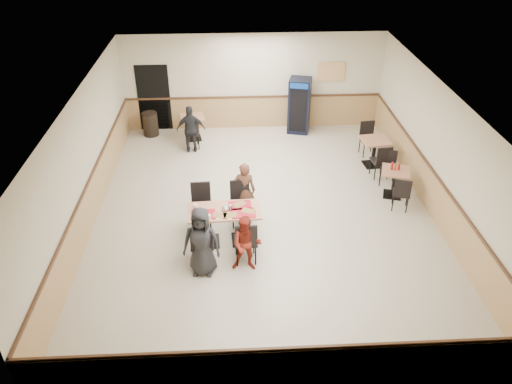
{
  "coord_description": "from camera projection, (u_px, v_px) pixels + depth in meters",
  "views": [
    {
      "loc": [
        -0.72,
        -9.86,
        6.8
      ],
      "look_at": [
        -0.21,
        -0.5,
        0.93
      ],
      "focal_mm": 35.0,
      "sensor_mm": 36.0,
      "label": 1
    }
  ],
  "objects": [
    {
      "name": "side_table_far",
      "position": [
        374.0,
        148.0,
        13.75
      ],
      "size": [
        0.81,
        0.81,
        0.79
      ],
      "rotation": [
        0.0,
        0.0,
        0.11
      ],
      "color": "black",
      "rests_on": "ground"
    },
    {
      "name": "diner_woman_left",
      "position": [
        202.0,
        242.0,
        9.81
      ],
      "size": [
        0.8,
        0.58,
        1.52
      ],
      "primitive_type": "imported",
      "rotation": [
        0.0,
        0.0,
        -0.14
      ],
      "color": "black",
      "rests_on": "ground"
    },
    {
      "name": "side_table_near_chair_south",
      "position": [
        401.0,
        192.0,
        11.94
      ],
      "size": [
        0.53,
        0.53,
        0.92
      ],
      "primitive_type": null,
      "rotation": [
        0.0,
        0.0,
        2.84
      ],
      "color": "black",
      "rests_on": "ground"
    },
    {
      "name": "side_table_far_chair_south",
      "position": [
        380.0,
        160.0,
        13.23
      ],
      "size": [
        0.51,
        0.51,
        1.0
      ],
      "primitive_type": null,
      "rotation": [
        0.0,
        0.0,
        3.25
      ],
      "color": "black",
      "rests_on": "ground"
    },
    {
      "name": "diner_man_opposite",
      "position": [
        244.0,
        190.0,
        11.52
      ],
      "size": [
        0.56,
        0.4,
        1.43
      ],
      "primitive_type": "imported",
      "rotation": [
        0.0,
        0.0,
        3.02
      ],
      "color": "brown",
      "rests_on": "ground"
    },
    {
      "name": "main_table",
      "position": [
        225.0,
        221.0,
        10.76
      ],
      "size": [
        1.6,
        0.86,
        0.84
      ],
      "rotation": [
        0.0,
        0.0,
        0.05
      ],
      "color": "black",
      "rests_on": "ground"
    },
    {
      "name": "side_table_far_chair_north",
      "position": [
        369.0,
        139.0,
        14.29
      ],
      "size": [
        0.51,
        0.51,
        1.0
      ],
      "primitive_type": null,
      "rotation": [
        0.0,
        0.0,
        0.11
      ],
      "color": "black",
      "rests_on": "ground"
    },
    {
      "name": "trash_bin",
      "position": [
        150.0,
        124.0,
        15.49
      ],
      "size": [
        0.47,
        0.47,
        0.74
      ],
      "primitive_type": "cylinder",
      "color": "black",
      "rests_on": "ground"
    },
    {
      "name": "back_table_chair_lone",
      "position": [
        192.0,
        133.0,
        14.7
      ],
      "size": [
        0.5,
        0.5,
        0.93
      ],
      "primitive_type": null,
      "rotation": [
        0.0,
        0.0,
        3.3
      ],
      "color": "black",
      "rests_on": "ground"
    },
    {
      "name": "ground",
      "position": [
        264.0,
        213.0,
        11.98
      ],
      "size": [
        10.0,
        10.0,
        0.0
      ],
      "primitive_type": "plane",
      "color": "beige",
      "rests_on": "ground"
    },
    {
      "name": "lone_diner",
      "position": [
        191.0,
        129.0,
        14.37
      ],
      "size": [
        0.84,
        0.37,
        1.41
      ],
      "primitive_type": "imported",
      "rotation": [
        0.0,
        0.0,
        3.18
      ],
      "color": "black",
      "rests_on": "ground"
    },
    {
      "name": "tabletop_clutter",
      "position": [
        225.0,
        211.0,
        10.54
      ],
      "size": [
        1.37,
        0.72,
        0.12
      ],
      "rotation": [
        0.0,
        0.0,
        0.05
      ],
      "color": "#B40C1D",
      "rests_on": "main_table"
    },
    {
      "name": "pepsi_cooler",
      "position": [
        299.0,
        106.0,
        15.48
      ],
      "size": [
        0.79,
        0.79,
        1.72
      ],
      "rotation": [
        0.0,
        0.0,
        -0.25
      ],
      "color": "black",
      "rests_on": "ground"
    },
    {
      "name": "diner_woman_right",
      "position": [
        247.0,
        244.0,
        9.96
      ],
      "size": [
        0.66,
        0.54,
        1.26
      ],
      "primitive_type": "imported",
      "rotation": [
        0.0,
        0.0,
        -0.1
      ],
      "color": "maroon",
      "rests_on": "ground"
    },
    {
      "name": "back_table",
      "position": [
        193.0,
        124.0,
        15.19
      ],
      "size": [
        0.79,
        0.79,
        0.74
      ],
      "rotation": [
        0.0,
        0.0,
        0.16
      ],
      "color": "black",
      "rests_on": "ground"
    },
    {
      "name": "condiment_caddy",
      "position": [
        395.0,
        166.0,
        12.28
      ],
      "size": [
        0.23,
        0.06,
        0.2
      ],
      "color": "#AC0C1B",
      "rests_on": "side_table_near"
    },
    {
      "name": "main_chairs",
      "position": [
        222.0,
        222.0,
        10.77
      ],
      "size": [
        1.47,
        1.89,
        1.06
      ],
      "rotation": [
        0.0,
        0.0,
        0.05
      ],
      "color": "black",
      "rests_on": "ground"
    },
    {
      "name": "side_table_near_chair_north",
      "position": [
        388.0,
        168.0,
        12.92
      ],
      "size": [
        0.53,
        0.53,
        0.92
      ],
      "primitive_type": null,
      "rotation": [
        0.0,
        0.0,
        -0.3
      ],
      "color": "black",
      "rests_on": "ground"
    },
    {
      "name": "side_table_near",
      "position": [
        395.0,
        179.0,
        12.42
      ],
      "size": [
        0.85,
        0.85,
        0.73
      ],
      "rotation": [
        0.0,
        0.0,
        -0.3
      ],
      "color": "black",
      "rests_on": "ground"
    },
    {
      "name": "room_shell",
      "position": [
        321.0,
        143.0,
        13.91
      ],
      "size": [
        10.0,
        10.0,
        10.0
      ],
      "color": "silver",
      "rests_on": "ground"
    }
  ]
}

